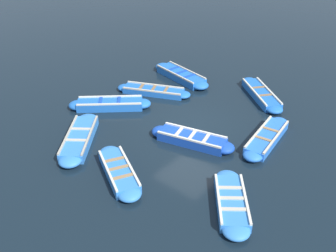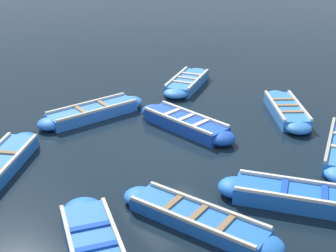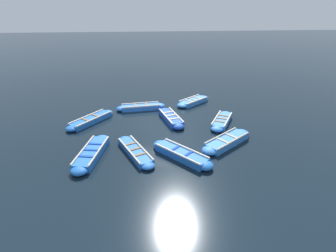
{
  "view_description": "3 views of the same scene",
  "coord_description": "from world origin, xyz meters",
  "px_view_note": "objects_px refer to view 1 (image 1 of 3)",
  "views": [
    {
      "loc": [
        11.73,
        8.49,
        9.05
      ],
      "look_at": [
        0.82,
        -0.63,
        0.3
      ],
      "focal_mm": 42.0,
      "sensor_mm": 36.0,
      "label": 1
    },
    {
      "loc": [
        -6.15,
        -10.2,
        6.0
      ],
      "look_at": [
        0.03,
        0.32,
        0.44
      ],
      "focal_mm": 50.0,
      "sensor_mm": 36.0,
      "label": 2
    },
    {
      "loc": [
        -0.79,
        -15.81,
        7.5
      ],
      "look_at": [
        0.54,
        -0.68,
        0.24
      ],
      "focal_mm": 28.0,
      "sensor_mm": 36.0,
      "label": 3
    }
  ],
  "objects_px": {
    "boat_end_of_row": "(261,94)",
    "boat_tucked": "(119,172)",
    "boat_bow_out": "(232,202)",
    "boat_alongside": "(267,138)",
    "boat_broadside": "(181,76)",
    "boat_stern_in": "(110,104)",
    "boat_far_corner": "(192,139)",
    "boat_drifting": "(154,91)",
    "boat_centre": "(80,138)"
  },
  "relations": [
    {
      "from": "boat_end_of_row",
      "to": "boat_stern_in",
      "type": "relative_size",
      "value": 1.04
    },
    {
      "from": "boat_end_of_row",
      "to": "boat_tucked",
      "type": "xyz_separation_m",
      "value": [
        8.86,
        -0.95,
        0.01
      ]
    },
    {
      "from": "boat_drifting",
      "to": "boat_far_corner",
      "type": "bearing_deg",
      "value": 60.75
    },
    {
      "from": "boat_end_of_row",
      "to": "boat_bow_out",
      "type": "distance_m",
      "value": 8.18
    },
    {
      "from": "boat_drifting",
      "to": "boat_tucked",
      "type": "height_order",
      "value": "boat_tucked"
    },
    {
      "from": "boat_far_corner",
      "to": "boat_centre",
      "type": "xyz_separation_m",
      "value": [
        2.9,
        -3.58,
        -0.0
      ]
    },
    {
      "from": "boat_end_of_row",
      "to": "boat_centre",
      "type": "relative_size",
      "value": 0.97
    },
    {
      "from": "boat_broadside",
      "to": "boat_drifting",
      "type": "bearing_deg",
      "value": 1.23
    },
    {
      "from": "boat_stern_in",
      "to": "boat_far_corner",
      "type": "bearing_deg",
      "value": 91.17
    },
    {
      "from": "boat_stern_in",
      "to": "boat_tucked",
      "type": "xyz_separation_m",
      "value": [
        3.29,
        4.02,
        -0.02
      ]
    },
    {
      "from": "boat_broadside",
      "to": "boat_tucked",
      "type": "xyz_separation_m",
      "value": [
        8.03,
        3.48,
        -0.02
      ]
    },
    {
      "from": "boat_far_corner",
      "to": "boat_stern_in",
      "type": "distance_m",
      "value": 4.78
    },
    {
      "from": "boat_end_of_row",
      "to": "boat_centre",
      "type": "bearing_deg",
      "value": -24.23
    },
    {
      "from": "boat_bow_out",
      "to": "boat_tucked",
      "type": "bearing_deg",
      "value": -72.43
    },
    {
      "from": "boat_alongside",
      "to": "boat_bow_out",
      "type": "distance_m",
      "value": 4.31
    },
    {
      "from": "boat_drifting",
      "to": "boat_stern_in",
      "type": "xyz_separation_m",
      "value": [
        2.44,
        -0.58,
        0.04
      ]
    },
    {
      "from": "boat_end_of_row",
      "to": "boat_bow_out",
      "type": "xyz_separation_m",
      "value": [
        7.6,
        3.04,
        -0.0
      ]
    },
    {
      "from": "boat_broadside",
      "to": "boat_centre",
      "type": "bearing_deg",
      "value": 5.02
    },
    {
      "from": "boat_far_corner",
      "to": "boat_tucked",
      "type": "relative_size",
      "value": 1.09
    },
    {
      "from": "boat_broadside",
      "to": "boat_stern_in",
      "type": "relative_size",
      "value": 1.2
    },
    {
      "from": "boat_drifting",
      "to": "boat_end_of_row",
      "type": "bearing_deg",
      "value": 125.49
    },
    {
      "from": "boat_alongside",
      "to": "boat_broadside",
      "type": "bearing_deg",
      "value": -111.43
    },
    {
      "from": "boat_broadside",
      "to": "boat_alongside",
      "type": "xyz_separation_m",
      "value": [
        2.56,
        6.53,
        -0.02
      ]
    },
    {
      "from": "boat_far_corner",
      "to": "boat_tucked",
      "type": "distance_m",
      "value": 3.48
    },
    {
      "from": "boat_drifting",
      "to": "boat_alongside",
      "type": "bearing_deg",
      "value": 87.62
    },
    {
      "from": "boat_alongside",
      "to": "boat_stern_in",
      "type": "distance_m",
      "value": 7.39
    },
    {
      "from": "boat_broadside",
      "to": "boat_stern_in",
      "type": "distance_m",
      "value": 4.77
    },
    {
      "from": "boat_end_of_row",
      "to": "boat_stern_in",
      "type": "bearing_deg",
      "value": -41.72
    },
    {
      "from": "boat_drifting",
      "to": "boat_tucked",
      "type": "relative_size",
      "value": 1.12
    },
    {
      "from": "boat_broadside",
      "to": "boat_alongside",
      "type": "bearing_deg",
      "value": 68.57
    },
    {
      "from": "boat_drifting",
      "to": "boat_broadside",
      "type": "xyz_separation_m",
      "value": [
        -2.29,
        -0.05,
        0.04
      ]
    },
    {
      "from": "boat_alongside",
      "to": "boat_stern_in",
      "type": "height_order",
      "value": "boat_stern_in"
    },
    {
      "from": "boat_broadside",
      "to": "boat_alongside",
      "type": "distance_m",
      "value": 7.01
    },
    {
      "from": "boat_bow_out",
      "to": "boat_alongside",
      "type": "bearing_deg",
      "value": -167.45
    },
    {
      "from": "boat_alongside",
      "to": "boat_end_of_row",
      "type": "bearing_deg",
      "value": -148.27
    },
    {
      "from": "boat_far_corner",
      "to": "boat_bow_out",
      "type": "relative_size",
      "value": 1.16
    },
    {
      "from": "boat_far_corner",
      "to": "boat_stern_in",
      "type": "xyz_separation_m",
      "value": [
        0.1,
        -4.78,
        0.0
      ]
    },
    {
      "from": "boat_end_of_row",
      "to": "boat_alongside",
      "type": "distance_m",
      "value": 3.99
    },
    {
      "from": "boat_drifting",
      "to": "boat_bow_out",
      "type": "height_order",
      "value": "boat_bow_out"
    },
    {
      "from": "boat_drifting",
      "to": "boat_broadside",
      "type": "relative_size",
      "value": 0.93
    },
    {
      "from": "boat_drifting",
      "to": "boat_centre",
      "type": "relative_size",
      "value": 1.03
    },
    {
      "from": "boat_broadside",
      "to": "boat_tucked",
      "type": "height_order",
      "value": "boat_broadside"
    },
    {
      "from": "boat_far_corner",
      "to": "boat_stern_in",
      "type": "bearing_deg",
      "value": -88.83
    },
    {
      "from": "boat_bow_out",
      "to": "boat_centre",
      "type": "bearing_deg",
      "value": -83.52
    },
    {
      "from": "boat_end_of_row",
      "to": "boat_centre",
      "type": "distance_m",
      "value": 9.18
    },
    {
      "from": "boat_drifting",
      "to": "boat_end_of_row",
      "type": "height_order",
      "value": "boat_end_of_row"
    },
    {
      "from": "boat_end_of_row",
      "to": "boat_stern_in",
      "type": "height_order",
      "value": "boat_stern_in"
    },
    {
      "from": "boat_drifting",
      "to": "boat_end_of_row",
      "type": "relative_size",
      "value": 1.07
    },
    {
      "from": "boat_drifting",
      "to": "boat_alongside",
      "type": "height_order",
      "value": "boat_alongside"
    },
    {
      "from": "boat_drifting",
      "to": "boat_centre",
      "type": "bearing_deg",
      "value": 6.66
    }
  ]
}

